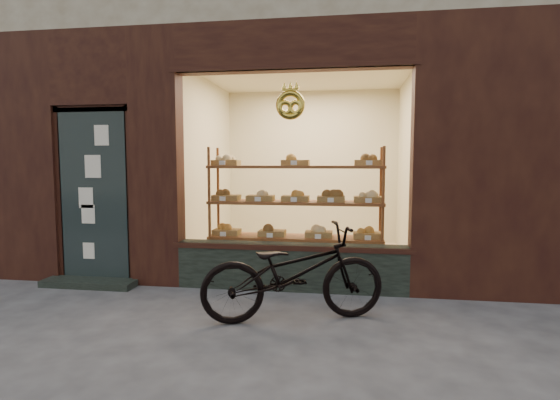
# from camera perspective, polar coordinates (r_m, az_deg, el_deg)

# --- Properties ---
(ground) EXTENTS (90.00, 90.00, 0.00)m
(ground) POSITION_cam_1_polar(r_m,az_deg,el_deg) (3.46, -11.24, -21.05)
(ground) COLOR #3C3D41
(display_shelf) EXTENTS (2.20, 0.45, 1.70)m
(display_shelf) POSITION_cam_1_polar(r_m,az_deg,el_deg) (5.54, 2.02, -1.90)
(display_shelf) COLOR #593312
(display_shelf) RESTS_ON ground
(bicycle) EXTENTS (1.86, 1.12, 0.92)m
(bicycle) POSITION_cam_1_polar(r_m,az_deg,el_deg) (4.21, 1.77, -9.49)
(bicycle) COLOR black
(bicycle) RESTS_ON ground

